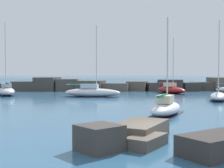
{
  "coord_description": "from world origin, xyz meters",
  "views": [
    {
      "loc": [
        -2.61,
        -15.86,
        3.61
      ],
      "look_at": [
        -1.99,
        30.73,
        1.81
      ],
      "focal_mm": 50.0,
      "sensor_mm": 36.0,
      "label": 1
    }
  ],
  "objects": [
    {
      "name": "sailboat_moored_4",
      "position": [
        -18.12,
        31.76,
        0.74
      ],
      "size": [
        4.67,
        6.52,
        11.16
      ],
      "color": "white",
      "rests_on": "ground"
    },
    {
      "name": "sailboat_moored_3",
      "position": [
        11.31,
        23.1,
        0.57
      ],
      "size": [
        3.84,
        6.19,
        10.16
      ],
      "color": "white",
      "rests_on": "ground"
    },
    {
      "name": "ground_plane",
      "position": [
        0.0,
        0.0,
        0.0
      ],
      "size": [
        600.0,
        600.0,
        0.0
      ],
      "primitive_type": "plane",
      "color": "#336084"
    },
    {
      "name": "foreground_rocks",
      "position": [
        2.58,
        -0.33,
        0.47
      ],
      "size": [
        14.46,
        8.24,
        1.34
      ],
      "color": "#423D38",
      "rests_on": "ground"
    },
    {
      "name": "sailboat_moored_2",
      "position": [
        8.0,
        36.3,
        0.67
      ],
      "size": [
        5.22,
        6.86,
        9.26
      ],
      "color": "maroon",
      "rests_on": "ground"
    },
    {
      "name": "sailboat_moored_1",
      "position": [
        2.24,
        10.04,
        0.63
      ],
      "size": [
        4.38,
        6.51,
        8.21
      ],
      "color": "white",
      "rests_on": "ground"
    },
    {
      "name": "mooring_buoy_far_side",
      "position": [
        4.45,
        23.86,
        0.39
      ],
      "size": [
        0.79,
        0.79,
        0.99
      ],
      "color": "#EA5914",
      "rests_on": "ground"
    },
    {
      "name": "breakwater_jetty",
      "position": [
        0.74,
        44.62,
        0.98
      ],
      "size": [
        65.53,
        6.98,
        2.58
      ],
      "color": "#423D38",
      "rests_on": "ground"
    },
    {
      "name": "sailboat_moored_0",
      "position": [
        -4.92,
        29.46,
        0.71
      ],
      "size": [
        8.47,
        3.53,
        10.33
      ],
      "color": "white",
      "rests_on": "ground"
    },
    {
      "name": "open_sea_beyond",
      "position": [
        0.0,
        104.6,
        0.0
      ],
      "size": [
        400.0,
        116.0,
        0.01
      ],
      "color": "#235175",
      "rests_on": "ground"
    }
  ]
}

